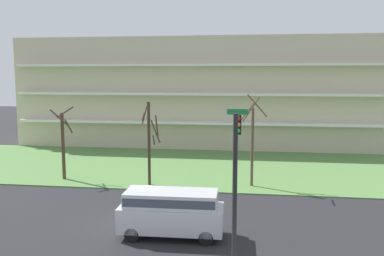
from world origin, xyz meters
TOP-DOWN VIEW (x-y plane):
  - ground at (0.00, 0.00)m, footprint 160.00×160.00m
  - grass_lawn_strip at (0.00, 14.00)m, footprint 80.00×16.00m
  - apartment_building at (0.00, 27.15)m, footprint 40.82×11.26m
  - tree_far_left at (-8.27, 8.07)m, footprint 1.47×1.52m
  - tree_left at (-1.24, 7.31)m, footprint 1.28×1.48m
  - tree_center at (6.20, 8.05)m, footprint 1.93×1.94m
  - van_silver_near_left at (2.13, -2.00)m, footprint 5.24×2.10m
  - traffic_signal_mast at (5.43, -5.18)m, footprint 0.90×4.51m

SIDE VIEW (x-z plane):
  - ground at x=0.00m, z-range 0.00..0.00m
  - grass_lawn_strip at x=0.00m, z-range 0.00..0.08m
  - van_silver_near_left at x=2.13m, z-range 0.22..2.58m
  - tree_far_left at x=-8.27m, z-range 0.11..5.84m
  - tree_left at x=-1.24m, z-range 0.26..6.48m
  - tree_center at x=6.20m, z-range -0.03..6.82m
  - traffic_signal_mast at x=5.43m, z-range 1.17..7.89m
  - apartment_building at x=0.00m, z-range 0.00..12.30m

